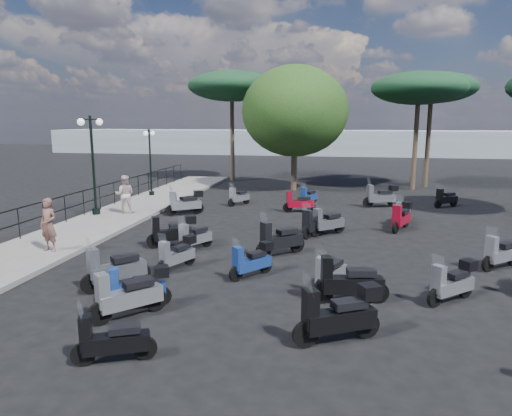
% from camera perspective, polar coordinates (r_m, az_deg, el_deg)
% --- Properties ---
extents(ground, '(120.00, 120.00, 0.00)m').
position_cam_1_polar(ground, '(15.24, -1.82, -5.21)').
color(ground, black).
rests_on(ground, ground).
extents(sidewalk, '(3.00, 30.00, 0.15)m').
position_cam_1_polar(sidewalk, '(20.25, -18.18, -1.49)').
color(sidewalk, '#63605E').
rests_on(sidewalk, ground).
extents(railing, '(0.04, 26.04, 1.10)m').
position_cam_1_polar(railing, '(20.59, -21.75, 0.81)').
color(railing, black).
rests_on(railing, sidewalk).
extents(lamp_post_1, '(0.63, 1.20, 4.28)m').
position_cam_1_polar(lamp_post_1, '(21.03, -19.73, 5.80)').
color(lamp_post_1, black).
rests_on(lamp_post_1, sidewalk).
extents(lamp_post_2, '(0.29, 1.07, 3.62)m').
position_cam_1_polar(lamp_post_2, '(25.76, -13.09, 6.13)').
color(lamp_post_2, black).
rests_on(lamp_post_2, sidewalk).
extents(woman, '(0.69, 0.53, 1.70)m').
position_cam_1_polar(woman, '(15.73, -24.51, -1.93)').
color(woman, brown).
rests_on(woman, sidewalk).
extents(pedestrian_far, '(0.99, 0.87, 1.71)m').
position_cam_1_polar(pedestrian_far, '(21.05, -16.08, 1.66)').
color(pedestrian_far, '#C4A8AA').
rests_on(pedestrian_far, sidewalk).
extents(scooter_0, '(1.27, 1.37, 1.41)m').
position_cam_1_polar(scooter_0, '(10.39, -15.89, -10.61)').
color(scooter_0, black).
rests_on(scooter_0, ground).
extents(scooter_1, '(1.32, 1.39, 1.44)m').
position_cam_1_polar(scooter_1, '(12.20, -17.26, -7.38)').
color(scooter_1, black).
rests_on(scooter_1, ground).
extents(scooter_2, '(1.56, 1.03, 1.37)m').
position_cam_1_polar(scooter_2, '(15.69, -10.38, -2.96)').
color(scooter_2, black).
rests_on(scooter_2, ground).
extents(scooter_3, '(1.07, 1.24, 1.23)m').
position_cam_1_polar(scooter_3, '(21.61, -9.28, 0.62)').
color(scooter_3, black).
rests_on(scooter_3, ground).
extents(scooter_4, '(1.54, 1.17, 1.41)m').
position_cam_1_polar(scooter_4, '(20.94, -8.84, 0.60)').
color(scooter_4, black).
rests_on(scooter_4, ground).
extents(scooter_5, '(1.40, 0.75, 1.18)m').
position_cam_1_polar(scooter_5, '(8.72, -17.57, -15.58)').
color(scooter_5, black).
rests_on(scooter_5, ground).
extents(scooter_6, '(1.44, 0.86, 1.24)m').
position_cam_1_polar(scooter_6, '(10.89, -14.57, -9.65)').
color(scooter_6, black).
rests_on(scooter_6, ground).
extents(scooter_7, '(0.80, 1.38, 1.18)m').
position_cam_1_polar(scooter_7, '(13.33, -9.84, -5.74)').
color(scooter_7, black).
rests_on(scooter_7, ground).
extents(scooter_8, '(0.89, 1.38, 1.22)m').
position_cam_1_polar(scooter_8, '(15.18, -7.74, -3.70)').
color(scooter_8, black).
rests_on(scooter_8, ground).
extents(scooter_9, '(1.55, 0.66, 1.26)m').
position_cam_1_polar(scooter_9, '(21.38, 5.37, 0.63)').
color(scooter_9, black).
rests_on(scooter_9, ground).
extents(scooter_10, '(0.89, 1.33, 1.20)m').
position_cam_1_polar(scooter_10, '(23.04, -2.19, 1.36)').
color(scooter_10, black).
rests_on(scooter_10, ground).
extents(scooter_11, '(1.68, 1.06, 1.46)m').
position_cam_1_polar(scooter_11, '(9.10, 10.28, -13.08)').
color(scooter_11, black).
rests_on(scooter_11, ground).
extents(scooter_12, '(1.81, 0.65, 1.45)m').
position_cam_1_polar(scooter_12, '(10.98, 11.50, -9.13)').
color(scooter_12, black).
rests_on(scooter_12, ground).
extents(scooter_13, '(1.05, 1.25, 1.19)m').
position_cam_1_polar(scooter_13, '(12.52, -0.53, -6.66)').
color(scooter_13, black).
rests_on(scooter_13, ground).
extents(scooter_14, '(1.42, 1.31, 1.45)m').
position_cam_1_polar(scooter_14, '(14.46, 2.97, -4.03)').
color(scooter_14, black).
rests_on(scooter_14, ground).
extents(scooter_15, '(1.27, 1.24, 1.34)m').
position_cam_1_polar(scooter_15, '(17.23, 8.88, -1.85)').
color(scooter_15, black).
rests_on(scooter_15, ground).
extents(scooter_16, '(0.84, 1.37, 1.20)m').
position_cam_1_polar(scooter_16, '(23.27, 6.55, 1.39)').
color(scooter_16, black).
rests_on(scooter_16, ground).
extents(scooter_18, '(1.27, 1.15, 1.25)m').
position_cam_1_polar(scooter_18, '(11.78, 23.30, -8.60)').
color(scooter_18, black).
rests_on(scooter_18, ground).
extents(scooter_19, '(0.80, 1.40, 1.20)m').
position_cam_1_polar(scooter_19, '(11.76, 9.20, -8.14)').
color(scooter_19, black).
rests_on(scooter_19, ground).
extents(scooter_20, '(0.84, 1.60, 1.34)m').
position_cam_1_polar(scooter_20, '(16.99, 7.13, -1.97)').
color(scooter_20, black).
rests_on(scooter_20, ground).
extents(scooter_21, '(0.77, 1.45, 1.22)m').
position_cam_1_polar(scooter_21, '(19.93, 17.84, -0.63)').
color(scooter_21, black).
rests_on(scooter_21, ground).
extents(scooter_22, '(1.73, 0.87, 1.43)m').
position_cam_1_polar(scooter_22, '(23.35, 15.35, 1.41)').
color(scooter_22, black).
rests_on(scooter_22, ground).
extents(scooter_25, '(1.33, 1.12, 1.30)m').
position_cam_1_polar(scooter_25, '(14.96, 28.28, -5.05)').
color(scooter_25, black).
rests_on(scooter_25, ground).
extents(scooter_26, '(0.93, 1.61, 1.37)m').
position_cam_1_polar(scooter_26, '(18.63, 17.71, -1.11)').
color(scooter_26, black).
rests_on(scooter_26, ground).
extents(scooter_27, '(1.28, 1.03, 1.23)m').
position_cam_1_polar(scooter_27, '(24.31, 22.63, 1.06)').
color(scooter_27, black).
rests_on(scooter_27, ground).
extents(broadleaf_tree, '(6.38, 6.38, 7.48)m').
position_cam_1_polar(broadleaf_tree, '(27.99, 4.87, 11.95)').
color(broadleaf_tree, '#38281E').
rests_on(broadleaf_tree, ground).
extents(pine_0, '(5.51, 5.51, 7.20)m').
position_cam_1_polar(pine_0, '(31.31, 21.11, 13.81)').
color(pine_0, '#38281E').
rests_on(pine_0, ground).
extents(pine_1, '(5.60, 5.60, 7.10)m').
position_cam_1_polar(pine_1, '(29.62, 19.69, 13.88)').
color(pine_1, '#38281E').
rests_on(pine_1, ground).
extents(pine_2, '(5.99, 5.99, 7.60)m').
position_cam_1_polar(pine_2, '(32.35, -3.04, 14.95)').
color(pine_2, '#38281E').
rests_on(pine_2, ground).
extents(distant_hills, '(70.00, 8.00, 3.00)m').
position_cam_1_polar(distant_hills, '(59.44, 7.66, 8.15)').
color(distant_hills, gray).
rests_on(distant_hills, ground).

